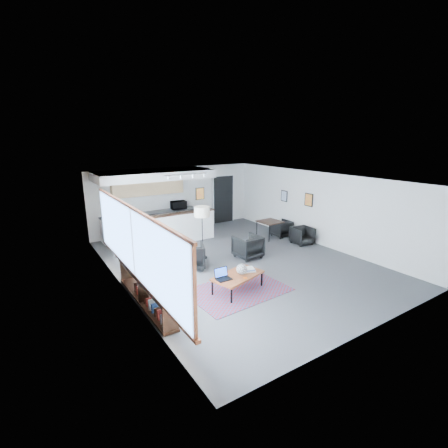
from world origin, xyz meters
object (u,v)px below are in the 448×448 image
book_stack (249,269)px  dining_chair_near (302,236)px  laptop (222,276)px  floor_lamp (202,214)px  ceramic_pot (242,269)px  armchair_right (248,246)px  armchair_left (190,255)px  coffee_table (238,276)px  dining_chair_far (281,229)px  dining_table (270,223)px  microwave (178,204)px

book_stack → dining_chair_near: dining_chair_near is taller
laptop → book_stack: (0.81, 0.02, -0.03)m
laptop → floor_lamp: (0.83, 2.48, 0.96)m
ceramic_pot → laptop: bearing=175.1°
laptop → armchair_right: 2.70m
book_stack → floor_lamp: 2.66m
armchair_left → floor_lamp: floor_lamp is taller
coffee_table → dining_chair_far: (4.11, 2.90, -0.10)m
armchair_left → dining_chair_near: armchair_left is taller
armchair_left → dining_table: 4.06m
book_stack → armchair_right: 2.13m
ceramic_pot → coffee_table: bearing=165.7°
floor_lamp → dining_chair_near: size_ratio=2.85×
floor_lamp → microwave: 3.35m
ceramic_pot → dining_table: ceramic_pot is taller
book_stack → armchair_left: (-0.69, 1.94, -0.07)m
armchair_left → dining_chair_far: 4.53m
floor_lamp → laptop: bearing=-108.4°
book_stack → dining_chair_near: (3.74, 1.74, -0.18)m
book_stack → coffee_table: bearing=-173.8°
armchair_left → dining_chair_near: bearing=-160.5°
coffee_table → dining_table: 4.68m
floor_lamp → dining_chair_far: (3.73, 0.40, -1.17)m
armchair_left → microwave: 4.11m
laptop → ceramic_pot: ceramic_pot is taller
microwave → dining_chair_far: bearing=-38.1°
coffee_table → microwave: size_ratio=2.48×
armchair_right → microwave: (-0.54, 4.01, 0.73)m
dining_table → book_stack: bearing=-137.7°
ceramic_pot → floor_lamp: floor_lamp is taller
ceramic_pot → armchair_left: size_ratio=0.33×
armchair_right → floor_lamp: bearing=-33.4°
ceramic_pot → floor_lamp: (0.28, 2.53, 0.90)m
ceramic_pot → floor_lamp: 2.70m
laptop → dining_chair_far: laptop is taller
coffee_table → armchair_right: armchair_right is taller
book_stack → floor_lamp: size_ratio=0.23×
coffee_table → armchair_left: bearing=83.4°
laptop → ceramic_pot: size_ratio=1.35×
coffee_table → dining_chair_near: dining_chair_near is taller
dining_chair_near → coffee_table: bearing=-150.2°
ceramic_pot → dining_chair_near: 4.40m
ceramic_pot → armchair_right: (1.52, 1.78, -0.17)m
floor_lamp → ceramic_pot: bearing=-96.3°
coffee_table → armchair_left: size_ratio=1.80×
armchair_left → dining_table: size_ratio=0.99×
armchair_left → floor_lamp: bearing=-121.1°
laptop → dining_chair_near: bearing=21.3°
laptop → floor_lamp: bearing=71.8°
dining_chair_far → armchair_right: bearing=25.9°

